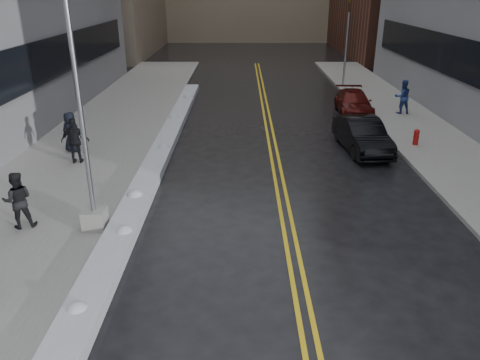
{
  "coord_description": "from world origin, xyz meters",
  "views": [
    {
      "loc": [
        1.07,
        -10.36,
        6.87
      ],
      "look_at": [
        1.02,
        3.0,
        1.3
      ],
      "focal_mm": 35.0,
      "sensor_mm": 36.0,
      "label": 1
    }
  ],
  "objects_px": {
    "traffic_signal": "(347,38)",
    "pedestrian_c": "(71,132)",
    "pedestrian_east": "(402,97)",
    "car_black": "(362,135)",
    "car_maroon": "(354,103)",
    "lamppost": "(86,153)",
    "fire_hydrant": "(416,136)",
    "pedestrian_b": "(18,200)",
    "pedestrian_d": "(75,141)"
  },
  "relations": [
    {
      "from": "pedestrian_c",
      "to": "pedestrian_d",
      "type": "height_order",
      "value": "pedestrian_d"
    },
    {
      "from": "pedestrian_c",
      "to": "fire_hydrant",
      "type": "bearing_deg",
      "value": -163.46
    },
    {
      "from": "fire_hydrant",
      "to": "car_black",
      "type": "relative_size",
      "value": 0.16
    },
    {
      "from": "pedestrian_d",
      "to": "car_black",
      "type": "distance_m",
      "value": 12.24
    },
    {
      "from": "lamppost",
      "to": "car_black",
      "type": "bearing_deg",
      "value": 37.93
    },
    {
      "from": "traffic_signal",
      "to": "pedestrian_b",
      "type": "xyz_separation_m",
      "value": [
        -14.03,
        -21.91,
        -2.38
      ]
    },
    {
      "from": "pedestrian_b",
      "to": "traffic_signal",
      "type": "bearing_deg",
      "value": -141.93
    },
    {
      "from": "lamppost",
      "to": "car_maroon",
      "type": "distance_m",
      "value": 17.89
    },
    {
      "from": "pedestrian_b",
      "to": "pedestrian_c",
      "type": "distance_m",
      "value": 6.97
    },
    {
      "from": "pedestrian_c",
      "to": "pedestrian_d",
      "type": "relative_size",
      "value": 0.93
    },
    {
      "from": "car_black",
      "to": "pedestrian_c",
      "type": "bearing_deg",
      "value": 177.22
    },
    {
      "from": "pedestrian_c",
      "to": "pedestrian_east",
      "type": "relative_size",
      "value": 0.93
    },
    {
      "from": "pedestrian_east",
      "to": "car_black",
      "type": "xyz_separation_m",
      "value": [
        -3.68,
        -6.11,
        -0.36
      ]
    },
    {
      "from": "car_black",
      "to": "car_maroon",
      "type": "xyz_separation_m",
      "value": [
        1.08,
        6.56,
        -0.08
      ]
    },
    {
      "from": "traffic_signal",
      "to": "pedestrian_c",
      "type": "distance_m",
      "value": 21.2
    },
    {
      "from": "lamppost",
      "to": "fire_hydrant",
      "type": "distance_m",
      "value": 14.81
    },
    {
      "from": "car_maroon",
      "to": "fire_hydrant",
      "type": "bearing_deg",
      "value": -72.89
    },
    {
      "from": "pedestrian_b",
      "to": "car_maroon",
      "type": "height_order",
      "value": "pedestrian_b"
    },
    {
      "from": "traffic_signal",
      "to": "car_maroon",
      "type": "distance_m",
      "value": 8.39
    },
    {
      "from": "lamppost",
      "to": "traffic_signal",
      "type": "xyz_separation_m",
      "value": [
        11.8,
        22.0,
        0.87
      ]
    },
    {
      "from": "car_black",
      "to": "pedestrian_d",
      "type": "bearing_deg",
      "value": -175.97
    },
    {
      "from": "fire_hydrant",
      "to": "pedestrian_c",
      "type": "xyz_separation_m",
      "value": [
        -15.31,
        -0.98,
        0.47
      ]
    },
    {
      "from": "fire_hydrant",
      "to": "pedestrian_b",
      "type": "bearing_deg",
      "value": -151.45
    },
    {
      "from": "traffic_signal",
      "to": "pedestrian_c",
      "type": "xyz_separation_m",
      "value": [
        -14.81,
        -14.98,
        -2.38
      ]
    },
    {
      "from": "pedestrian_east",
      "to": "car_black",
      "type": "distance_m",
      "value": 7.14
    },
    {
      "from": "lamppost",
      "to": "pedestrian_d",
      "type": "relative_size",
      "value": 4.08
    },
    {
      "from": "lamppost",
      "to": "fire_hydrant",
      "type": "relative_size",
      "value": 10.45
    },
    {
      "from": "pedestrian_b",
      "to": "pedestrian_d",
      "type": "bearing_deg",
      "value": -108.1
    },
    {
      "from": "traffic_signal",
      "to": "pedestrian_east",
      "type": "relative_size",
      "value": 3.19
    },
    {
      "from": "pedestrian_b",
      "to": "pedestrian_east",
      "type": "relative_size",
      "value": 0.93
    },
    {
      "from": "pedestrian_c",
      "to": "pedestrian_east",
      "type": "xyz_separation_m",
      "value": [
        16.41,
        6.67,
        0.07
      ]
    },
    {
      "from": "lamppost",
      "to": "pedestrian_c",
      "type": "xyz_separation_m",
      "value": [
        -3.01,
        7.02,
        -1.51
      ]
    },
    {
      "from": "fire_hydrant",
      "to": "traffic_signal",
      "type": "xyz_separation_m",
      "value": [
        -0.5,
        14.0,
        2.85
      ]
    },
    {
      "from": "car_black",
      "to": "traffic_signal",
      "type": "bearing_deg",
      "value": 76.53
    },
    {
      "from": "fire_hydrant",
      "to": "pedestrian_d",
      "type": "height_order",
      "value": "pedestrian_d"
    },
    {
      "from": "fire_hydrant",
      "to": "traffic_signal",
      "type": "relative_size",
      "value": 0.12
    },
    {
      "from": "lamppost",
      "to": "car_maroon",
      "type": "relative_size",
      "value": 1.71
    },
    {
      "from": "pedestrian_c",
      "to": "car_black",
      "type": "distance_m",
      "value": 12.75
    },
    {
      "from": "pedestrian_east",
      "to": "car_maroon",
      "type": "distance_m",
      "value": 2.68
    },
    {
      "from": "traffic_signal",
      "to": "car_maroon",
      "type": "xyz_separation_m",
      "value": [
        -1.0,
        -7.86,
        -2.75
      ]
    },
    {
      "from": "pedestrian_c",
      "to": "pedestrian_east",
      "type": "distance_m",
      "value": 17.71
    },
    {
      "from": "traffic_signal",
      "to": "pedestrian_c",
      "type": "height_order",
      "value": "traffic_signal"
    },
    {
      "from": "pedestrian_b",
      "to": "lamppost",
      "type": "bearing_deg",
      "value": 158.4
    },
    {
      "from": "pedestrian_east",
      "to": "traffic_signal",
      "type": "bearing_deg",
      "value": -84.62
    },
    {
      "from": "fire_hydrant",
      "to": "pedestrian_c",
      "type": "relative_size",
      "value": 0.42
    },
    {
      "from": "pedestrian_b",
      "to": "car_black",
      "type": "bearing_deg",
      "value": -167.24
    },
    {
      "from": "pedestrian_d",
      "to": "car_maroon",
      "type": "xyz_separation_m",
      "value": [
        13.15,
        8.54,
        -0.44
      ]
    },
    {
      "from": "lamppost",
      "to": "pedestrian_c",
      "type": "height_order",
      "value": "lamppost"
    },
    {
      "from": "pedestrian_d",
      "to": "pedestrian_east",
      "type": "height_order",
      "value": "pedestrian_east"
    },
    {
      "from": "pedestrian_c",
      "to": "traffic_signal",
      "type": "bearing_deg",
      "value": -121.78
    }
  ]
}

